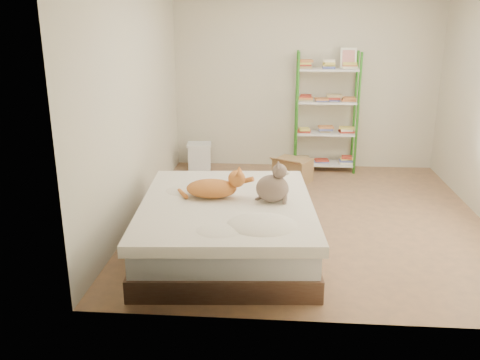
# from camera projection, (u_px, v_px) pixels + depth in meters

# --- Properties ---
(room) EXTENTS (3.81, 4.21, 2.61)m
(room) POSITION_uv_depth(u_px,v_px,m) (314.00, 101.00, 5.32)
(room) COLOR #9E734B
(room) RESTS_ON ground
(bed) EXTENTS (1.72, 2.09, 0.50)m
(bed) POSITION_uv_depth(u_px,v_px,m) (227.00, 226.00, 4.79)
(bed) COLOR #4C2B20
(bed) RESTS_ON ground
(orange_cat) EXTENTS (0.58, 0.33, 0.23)m
(orange_cat) POSITION_uv_depth(u_px,v_px,m) (211.00, 186.00, 4.78)
(orange_cat) COLOR orange
(orange_cat) RESTS_ON bed
(grey_cat) EXTENTS (0.35, 0.30, 0.37)m
(grey_cat) POSITION_uv_depth(u_px,v_px,m) (272.00, 183.00, 4.65)
(grey_cat) COLOR #80665A
(grey_cat) RESTS_ON bed
(shelf_unit) EXTENTS (0.88, 0.36, 1.74)m
(shelf_unit) POSITION_uv_depth(u_px,v_px,m) (326.00, 113.00, 7.23)
(shelf_unit) COLOR #308423
(shelf_unit) RESTS_ON ground
(cardboard_box) EXTENTS (0.57, 0.59, 0.37)m
(cardboard_box) POSITION_uv_depth(u_px,v_px,m) (293.00, 170.00, 6.89)
(cardboard_box) COLOR #8E6848
(cardboard_box) RESTS_ON ground
(white_bin) EXTENTS (0.37, 0.34, 0.40)m
(white_bin) POSITION_uv_depth(u_px,v_px,m) (199.00, 156.00, 7.42)
(white_bin) COLOR white
(white_bin) RESTS_ON ground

